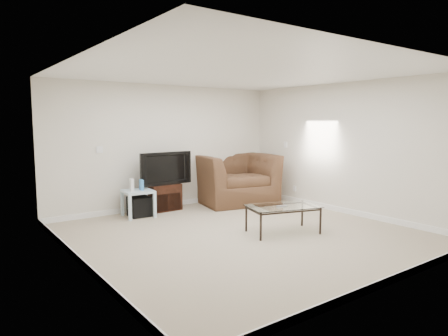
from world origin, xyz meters
TOP-DOWN VIEW (x-y plane):
  - floor at (0.00, 0.00)m, footprint 5.00×5.00m
  - ceiling at (0.00, 0.00)m, footprint 5.00×5.00m
  - wall_back at (0.00, 2.50)m, footprint 5.00×0.02m
  - wall_left at (-2.50, 0.00)m, footprint 0.02×5.00m
  - wall_right at (2.50, 0.00)m, footprint 0.02×5.00m
  - plate_back at (-1.40, 2.49)m, footprint 0.12×0.02m
  - plate_right_switch at (2.49, 1.60)m, footprint 0.02×0.09m
  - plate_right_outlet at (2.49, 1.30)m, footprint 0.02×0.08m
  - tv_stand at (-0.22, 2.28)m, footprint 0.64×0.45m
  - dvd_player at (-0.22, 2.24)m, footprint 0.32×0.23m
  - television at (-0.22, 2.25)m, footprint 1.05×0.27m
  - side_table at (-0.85, 2.05)m, footprint 0.56×0.56m
  - subwoofer at (-0.82, 2.07)m, footprint 0.39×0.39m
  - game_console at (-0.98, 2.04)m, footprint 0.09×0.17m
  - game_case at (-0.79, 2.02)m, footprint 0.08×0.15m
  - recliner at (1.41, 2.05)m, footprint 1.80×1.36m
  - coffee_table at (0.55, -0.33)m, footprint 1.24×0.91m
  - remote at (0.49, -0.36)m, footprint 0.18×0.10m

SIDE VIEW (x-z plane):
  - floor at x=0.00m, z-range 0.00..0.00m
  - subwoofer at x=-0.82m, z-range -0.01..0.36m
  - coffee_table at x=0.55m, z-range 0.00..0.43m
  - side_table at x=-0.85m, z-range 0.00..0.50m
  - tv_stand at x=-0.22m, z-range 0.00..0.53m
  - plate_right_outlet at x=2.49m, z-range 0.24..0.36m
  - dvd_player at x=-0.22m, z-range 0.42..0.46m
  - remote at x=0.49m, z-range 0.43..0.45m
  - game_case at x=-0.79m, z-range 0.50..0.69m
  - game_console at x=-0.98m, z-range 0.50..0.72m
  - recliner at x=1.41m, z-range 0.00..1.42m
  - television at x=-0.22m, z-range 0.53..1.17m
  - wall_back at x=0.00m, z-range 0.00..2.50m
  - wall_left at x=-2.50m, z-range 0.00..2.50m
  - wall_right at x=2.50m, z-range 0.00..2.50m
  - plate_back at x=-1.40m, z-range 1.19..1.31m
  - plate_right_switch at x=2.49m, z-range 1.19..1.31m
  - ceiling at x=0.00m, z-range 2.50..2.50m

